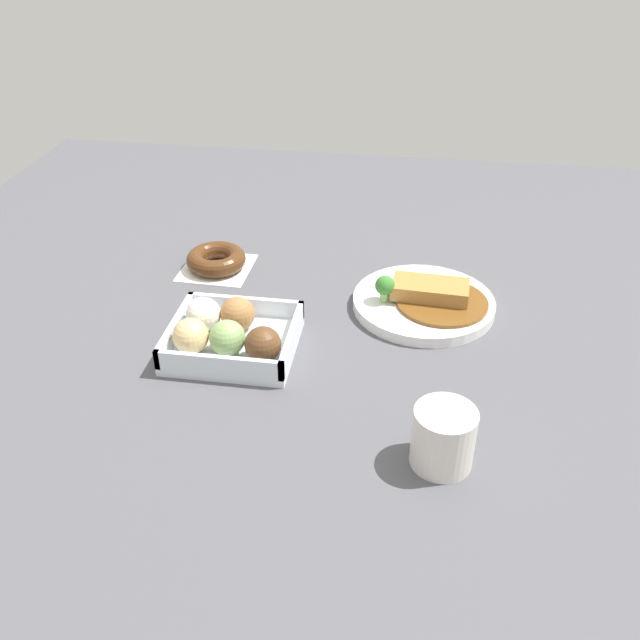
{
  "coord_description": "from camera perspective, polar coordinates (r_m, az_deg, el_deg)",
  "views": [
    {
      "loc": [
        0.14,
        -0.87,
        0.6
      ],
      "look_at": [
        0.01,
        -0.01,
        0.03
      ],
      "focal_mm": 38.57,
      "sensor_mm": 36.0,
      "label": 1
    }
  ],
  "objects": [
    {
      "name": "ground_plane",
      "position": [
        1.06,
        -0.28,
        -0.93
      ],
      "size": [
        1.6,
        1.6,
        0.0
      ],
      "primitive_type": "plane",
      "color": "#4C4C51"
    },
    {
      "name": "curry_plate",
      "position": [
        1.12,
        8.68,
        1.61
      ],
      "size": [
        0.23,
        0.23,
        0.06
      ],
      "color": "white",
      "rests_on": "ground_plane"
    },
    {
      "name": "donut_box",
      "position": [
        1.02,
        -7.62,
        -1.19
      ],
      "size": [
        0.18,
        0.16,
        0.06
      ],
      "color": "silver",
      "rests_on": "ground_plane"
    },
    {
      "name": "chocolate_ring_donut",
      "position": [
        1.24,
        -8.6,
        4.95
      ],
      "size": [
        0.13,
        0.13,
        0.03
      ],
      "color": "white",
      "rests_on": "ground_plane"
    },
    {
      "name": "coffee_mug",
      "position": [
        0.83,
        10.19,
        -9.58
      ],
      "size": [
        0.08,
        0.08,
        0.08
      ],
      "primitive_type": "cylinder",
      "color": "silver",
      "rests_on": "ground_plane"
    }
  ]
}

